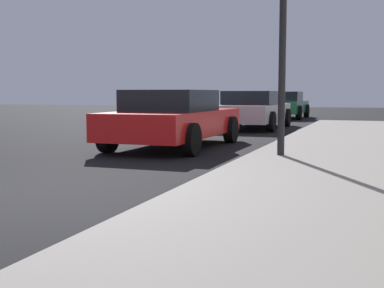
# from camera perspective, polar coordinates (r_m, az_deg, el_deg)

# --- Properties ---
(sidewalk) EXTENTS (4.00, 32.00, 0.15)m
(sidewalk) POSITION_cam_1_polar(r_m,az_deg,el_deg) (4.74, 18.33, -8.39)
(sidewalk) COLOR gray
(sidewalk) RESTS_ON ground_plane
(car_red) EXTENTS (2.02, 4.42, 1.27)m
(car_red) POSITION_cam_1_polar(r_m,az_deg,el_deg) (11.34, -2.03, 2.87)
(car_red) COLOR red
(car_red) RESTS_ON ground_plane
(car_silver) EXTENTS (2.03, 4.55, 1.27)m
(car_silver) POSITION_cam_1_polar(r_m,az_deg,el_deg) (17.59, 6.77, 3.84)
(car_silver) COLOR #B7B7BF
(car_silver) RESTS_ON ground_plane
(car_green) EXTENTS (1.97, 4.13, 1.27)m
(car_green) POSITION_cam_1_polar(r_m,az_deg,el_deg) (24.87, 10.21, 4.31)
(car_green) COLOR #196638
(car_green) RESTS_ON ground_plane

